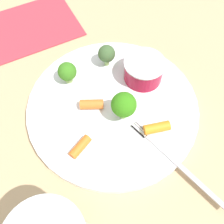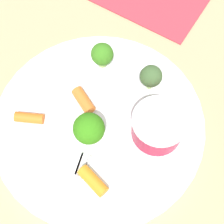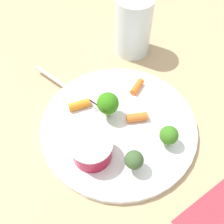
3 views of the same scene
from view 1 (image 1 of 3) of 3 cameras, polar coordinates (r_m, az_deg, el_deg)
ground_plane at (r=0.43m, az=0.13°, el=0.72°), size 2.40×2.40×0.00m
plate at (r=0.43m, az=0.14°, el=1.14°), size 0.27×0.27×0.01m
sauce_cup at (r=0.44m, az=6.86°, el=8.98°), size 0.07×0.07×0.04m
broccoli_floret_0 at (r=0.38m, az=2.64°, el=1.58°), size 0.04×0.04×0.05m
broccoli_floret_1 at (r=0.44m, az=-9.65°, el=8.54°), size 0.03×0.03×0.04m
broccoli_floret_2 at (r=0.45m, az=-1.17°, el=12.43°), size 0.03×0.03×0.04m
carrot_stick_0 at (r=0.41m, az=-4.41°, el=1.68°), size 0.04×0.03×0.02m
carrot_stick_1 at (r=0.38m, az=-6.89°, el=-7.46°), size 0.04×0.02×0.01m
carrot_stick_2 at (r=0.40m, az=9.66°, el=-3.37°), size 0.04×0.03×0.01m
fork at (r=0.39m, az=13.42°, el=-10.33°), size 0.02×0.17×0.00m
napkin at (r=0.58m, az=-17.02°, el=17.37°), size 0.20×0.17×0.00m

